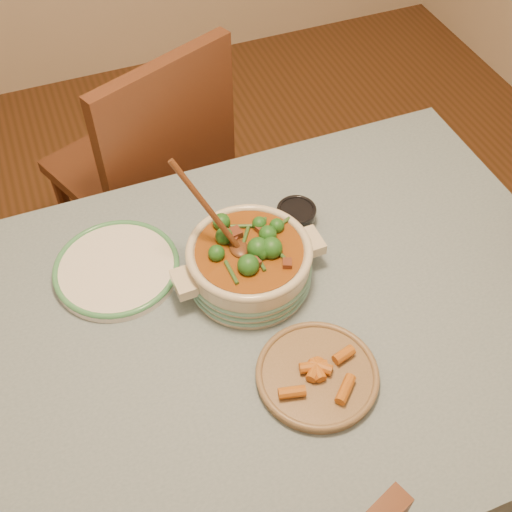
{
  "coord_description": "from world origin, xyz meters",
  "views": [
    {
      "loc": [
        -0.24,
        -0.76,
        1.96
      ],
      "look_at": [
        0.1,
        0.11,
        0.85
      ],
      "focal_mm": 45.0,
      "sensor_mm": 36.0,
      "label": 1
    }
  ],
  "objects": [
    {
      "name": "fried_plate",
      "position": [
        0.12,
        -0.18,
        0.77
      ],
      "size": [
        0.27,
        0.27,
        0.04
      ],
      "rotation": [
        0.0,
        0.0,
        0.06
      ],
      "color": "#87694B",
      "rests_on": "dining_table"
    },
    {
      "name": "dining_table",
      "position": [
        0.0,
        0.0,
        0.66
      ],
      "size": [
        1.68,
        1.08,
        0.76
      ],
      "color": "brown",
      "rests_on": "floor"
    },
    {
      "name": "white_plate",
      "position": [
        -0.2,
        0.26,
        0.77
      ],
      "size": [
        0.32,
        0.32,
        0.03
      ],
      "rotation": [
        0.0,
        0.0,
        0.07
      ],
      "color": "white",
      "rests_on": "dining_table"
    },
    {
      "name": "stew_casserole",
      "position": [
        0.08,
        0.12,
        0.83
      ],
      "size": [
        0.36,
        0.29,
        0.34
      ],
      "rotation": [
        0.0,
        0.0,
        0.03
      ],
      "color": "beige",
      "rests_on": "dining_table"
    },
    {
      "name": "floor",
      "position": [
        0.0,
        0.0,
        0.0
      ],
      "size": [
        4.5,
        4.5,
        0.0
      ],
      "primitive_type": "plane",
      "color": "#492C15",
      "rests_on": "ground"
    },
    {
      "name": "chair_far",
      "position": [
        0.01,
        0.81,
        0.57
      ],
      "size": [
        0.61,
        0.61,
        1.0
      ],
      "rotation": [
        0.0,
        0.0,
        3.54
      ],
      "color": "brown",
      "rests_on": "floor"
    },
    {
      "name": "condiment_bowl",
      "position": [
        0.26,
        0.25,
        0.79
      ],
      "size": [
        0.12,
        0.12,
        0.05
      ],
      "rotation": [
        0.0,
        0.0,
        -0.31
      ],
      "color": "black",
      "rests_on": "dining_table"
    }
  ]
}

